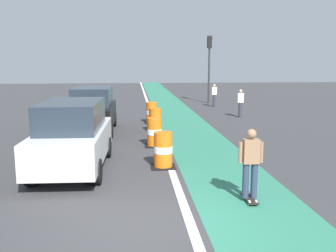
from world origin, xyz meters
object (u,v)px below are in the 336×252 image
(traffic_barrel_back, at_px, (155,120))
(traffic_barrel_mid, at_px, (155,132))
(pedestrian_crossing, at_px, (214,95))
(traffic_barrel_front, at_px, (163,150))
(traffic_barrel_far, at_px, (152,113))
(traffic_light_corner, at_px, (209,57))
(parked_suv_second, at_px, (93,109))
(parked_suv_nearest, at_px, (73,135))
(pedestrian_waiting, at_px, (240,102))
(skateboarder_on_lane, at_px, (251,163))

(traffic_barrel_back, bearing_deg, traffic_barrel_mid, -93.64)
(traffic_barrel_back, relative_size, pedestrian_crossing, 0.68)
(traffic_barrel_mid, relative_size, pedestrian_crossing, 0.68)
(traffic_barrel_front, xyz_separation_m, traffic_barrel_far, (0.06, 8.42, 0.00))
(traffic_barrel_back, distance_m, traffic_light_corner, 13.11)
(parked_suv_second, height_order, traffic_barrel_back, parked_suv_second)
(parked_suv_nearest, relative_size, traffic_barrel_far, 4.27)
(traffic_light_corner, bearing_deg, parked_suv_second, -123.56)
(traffic_barrel_mid, bearing_deg, pedestrian_crossing, 68.24)
(parked_suv_nearest, xyz_separation_m, traffic_light_corner, (7.59, 17.70, 2.47))
(parked_suv_nearest, distance_m, pedestrian_waiting, 12.75)
(traffic_barrel_far, bearing_deg, traffic_barrel_front, -90.38)
(parked_suv_nearest, xyz_separation_m, traffic_barrel_front, (2.66, -0.01, -0.50))
(pedestrian_waiting, bearing_deg, traffic_barrel_mid, -126.95)
(traffic_barrel_far, bearing_deg, parked_suv_nearest, -107.90)
(traffic_barrel_far, relative_size, traffic_light_corner, 0.21)
(traffic_light_corner, bearing_deg, parked_suv_nearest, -113.21)
(skateboarder_on_lane, distance_m, parked_suv_nearest, 5.34)
(traffic_light_corner, bearing_deg, skateboarder_on_lane, -98.70)
(traffic_barrel_far, bearing_deg, traffic_barrel_back, -89.20)
(skateboarder_on_lane, xyz_separation_m, traffic_barrel_front, (-1.76, 2.97, -0.38))
(traffic_barrel_front, bearing_deg, traffic_light_corner, 74.45)
(pedestrian_crossing, bearing_deg, parked_suv_second, -129.67)
(skateboarder_on_lane, bearing_deg, traffic_barrel_far, 98.52)
(skateboarder_on_lane, relative_size, parked_suv_nearest, 0.36)
(traffic_barrel_back, height_order, traffic_barrel_far, same)
(parked_suv_nearest, relative_size, traffic_barrel_back, 4.27)
(skateboarder_on_lane, bearing_deg, traffic_barrel_mid, 107.47)
(skateboarder_on_lane, height_order, parked_suv_nearest, parked_suv_nearest)
(traffic_barrel_front, distance_m, traffic_barrel_mid, 2.94)
(traffic_barrel_back, bearing_deg, traffic_barrel_front, -90.89)
(traffic_barrel_mid, distance_m, traffic_barrel_back, 2.96)
(skateboarder_on_lane, bearing_deg, traffic_barrel_front, 120.70)
(skateboarder_on_lane, xyz_separation_m, pedestrian_crossing, (3.07, 18.26, -0.05))
(traffic_barrel_far, xyz_separation_m, pedestrian_waiting, (5.18, 1.60, 0.33))
(traffic_barrel_mid, bearing_deg, pedestrian_waiting, 53.05)
(parked_suv_nearest, bearing_deg, pedestrian_crossing, 63.86)
(skateboarder_on_lane, distance_m, traffic_barrel_back, 9.03)
(parked_suv_nearest, distance_m, traffic_barrel_front, 2.71)
(skateboarder_on_lane, bearing_deg, pedestrian_crossing, 80.45)
(traffic_light_corner, bearing_deg, pedestrian_waiting, -87.71)
(traffic_barrel_front, distance_m, traffic_light_corner, 18.62)
(pedestrian_waiting, bearing_deg, traffic_barrel_far, -162.83)
(parked_suv_nearest, height_order, traffic_light_corner, traffic_light_corner)
(skateboarder_on_lane, relative_size, traffic_barrel_front, 1.55)
(parked_suv_second, height_order, traffic_light_corner, traffic_light_corner)
(traffic_barrel_front, bearing_deg, traffic_barrel_mid, 91.87)
(parked_suv_nearest, relative_size, pedestrian_crossing, 2.89)
(skateboarder_on_lane, relative_size, traffic_barrel_far, 1.55)
(skateboarder_on_lane, distance_m, parked_suv_second, 10.20)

